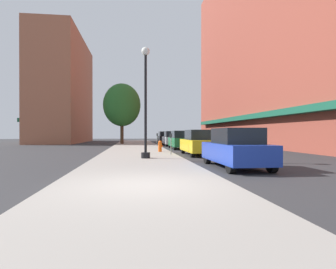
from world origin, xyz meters
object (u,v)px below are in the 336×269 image
object	(u,v)px
parking_meter_near	(171,141)
car_silver	(172,139)
lamppost	(146,100)
car_blue	(236,148)
fire_hydrant	(160,146)
parking_meter_far	(157,138)
tree_near	(122,105)
car_yellow	(199,143)
car_black	(165,138)
car_green	(181,140)

from	to	relation	value
parking_meter_near	car_silver	distance (m)	13.75
lamppost	parking_meter_near	size ratio (longest dim) A/B	4.50
car_blue	fire_hydrant	bearing A→B (deg)	105.08
car_silver	car_blue	bearing A→B (deg)	-90.83
lamppost	parking_meter_near	distance (m)	3.60
parking_meter_far	tree_near	xyz separation A→B (m)	(-3.74, 6.92, 3.92)
tree_near	car_blue	distance (m)	23.94
lamppost	car_yellow	bearing A→B (deg)	39.02
car_blue	car_black	world-z (taller)	same
tree_near	parking_meter_far	bearing A→B (deg)	-61.58
lamppost	tree_near	xyz separation A→B (m)	(-2.08, 19.34, 1.67)
parking_meter_far	car_blue	size ratio (longest dim) A/B	0.30
tree_near	car_yellow	world-z (taller)	tree_near
car_blue	car_silver	xyz separation A→B (m)	(0.00, 19.43, 0.00)
parking_meter_near	tree_near	xyz separation A→B (m)	(-3.74, 17.08, 3.92)
lamppost	fire_hydrant	world-z (taller)	lamppost
car_black	parking_meter_near	bearing A→B (deg)	-96.59
tree_near	car_black	world-z (taller)	tree_near
car_blue	car_green	size ratio (longest dim) A/B	1.00
parking_meter_far	car_green	bearing A→B (deg)	-52.23
car_blue	car_yellow	xyz separation A→B (m)	(0.00, 6.49, 0.00)
lamppost	car_black	distance (m)	23.35
fire_hydrant	parking_meter_far	bearing A→B (deg)	86.71
lamppost	car_black	bearing A→B (deg)	81.04
parking_meter_near	car_blue	world-z (taller)	car_blue
fire_hydrant	car_yellow	xyz separation A→B (m)	(2.38, -1.93, 0.29)
parking_meter_far	car_silver	distance (m)	3.96
parking_meter_far	car_black	bearing A→B (deg)	79.51
lamppost	car_blue	world-z (taller)	lamppost
car_blue	car_green	world-z (taller)	same
parking_meter_far	car_yellow	bearing A→B (deg)	-78.38
fire_hydrant	car_green	distance (m)	5.58
lamppost	car_silver	xyz separation A→B (m)	(3.62, 15.87, -2.39)
parking_meter_far	fire_hydrant	bearing A→B (deg)	-93.29
car_blue	car_silver	world-z (taller)	same
car_black	tree_near	bearing A→B (deg)	-148.82
car_silver	car_black	size ratio (longest dim) A/B	1.00
fire_hydrant	car_blue	bearing A→B (deg)	-74.19
lamppost	fire_hydrant	size ratio (longest dim) A/B	7.47
car_blue	parking_meter_far	bearing A→B (deg)	96.23
parking_meter_near	fire_hydrant	bearing A→B (deg)	99.47
car_yellow	car_black	bearing A→B (deg)	91.87
car_silver	parking_meter_near	bearing A→B (deg)	-98.98
parking_meter_far	car_black	xyz separation A→B (m)	(1.95, 10.53, -0.14)
parking_meter_near	car_green	distance (m)	7.89
lamppost	car_blue	bearing A→B (deg)	-44.55
car_yellow	car_silver	xyz separation A→B (m)	(0.00, 12.93, 0.00)
parking_meter_far	car_green	size ratio (longest dim) A/B	0.30
parking_meter_near	car_yellow	bearing A→B (deg)	19.03
parking_meter_far	parking_meter_near	bearing A→B (deg)	-90.00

